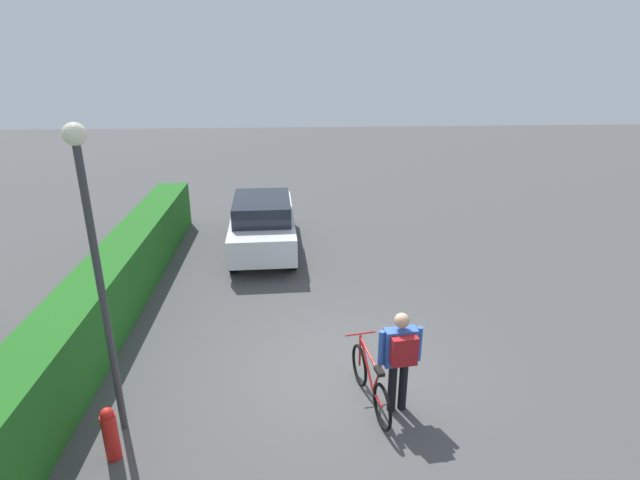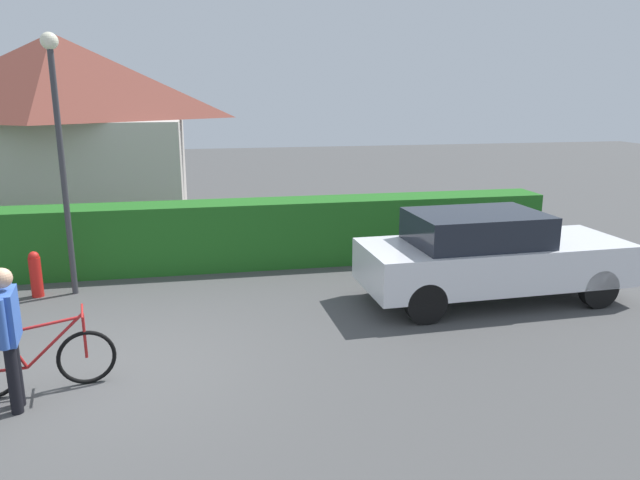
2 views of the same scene
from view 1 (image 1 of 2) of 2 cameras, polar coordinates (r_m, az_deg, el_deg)
name	(u,v)px [view 1 (image 1 of 2)]	position (r m, az deg, el deg)	size (l,w,h in m)	color
ground_plane	(342,375)	(8.82, 2.50, -15.12)	(60.00, 60.00, 0.00)	#494949
hedge_row	(66,350)	(9.17, -26.96, -11.15)	(16.66, 0.90, 1.33)	#21641E
parked_car_near	(263,222)	(13.77, -6.55, 2.08)	(4.53, 1.84, 1.54)	silver
bicycle	(370,382)	(8.04, 5.75, -15.88)	(1.72, 0.53, 0.95)	black
person_rider	(400,354)	(7.60, 9.17, -12.72)	(0.39, 0.66, 1.66)	black
street_lamp	(94,248)	(6.96, -24.39, -0.80)	(0.28, 0.28, 4.39)	#38383D
fire_hydrant	(110,433)	(7.64, -22.81, -19.64)	(0.20, 0.20, 0.81)	red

